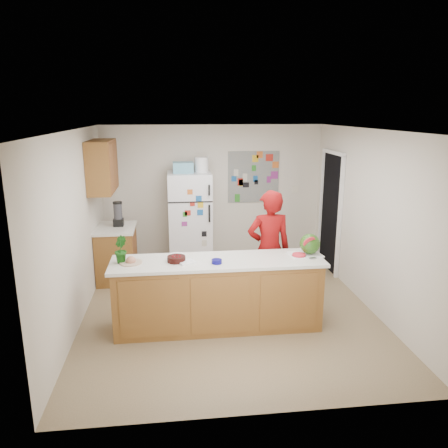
{
  "coord_description": "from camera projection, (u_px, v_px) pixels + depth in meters",
  "views": [
    {
      "loc": [
        -0.73,
        -5.67,
        2.73
      ],
      "look_at": [
        -0.04,
        0.2,
        1.2
      ],
      "focal_mm": 35.0,
      "sensor_mm": 36.0,
      "label": 1
    }
  ],
  "objects": [
    {
      "name": "upper_cabinets",
      "position": [
        102.0,
        166.0,
        6.78
      ],
      "size": [
        0.35,
        1.0,
        0.8
      ],
      "primitive_type": "cube",
      "color": "brown",
      "rests_on": "wall_left"
    },
    {
      "name": "refrigerator",
      "position": [
        190.0,
        220.0,
        7.76
      ],
      "size": [
        0.75,
        0.7,
        1.7
      ],
      "primitive_type": "cube",
      "color": "silver",
      "rests_on": "floor"
    },
    {
      "name": "person",
      "position": [
        269.0,
        250.0,
        6.12
      ],
      "size": [
        0.63,
        0.43,
        1.7
      ],
      "primitive_type": "imported",
      "rotation": [
        0.0,
        0.0,
        3.18
      ],
      "color": "#6F0809",
      "rests_on": "floor"
    },
    {
      "name": "paper_towel",
      "position": [
        187.0,
        262.0,
        5.37
      ],
      "size": [
        0.25,
        0.24,
        0.02
      ],
      "primitive_type": "cube",
      "rotation": [
        0.0,
        0.0,
        0.42
      ],
      "color": "silver",
      "rests_on": "peninsula_top"
    },
    {
      "name": "cherry_bowl",
      "position": [
        176.0,
        259.0,
        5.41
      ],
      "size": [
        0.29,
        0.29,
        0.07
      ],
      "primitive_type": "cylinder",
      "rotation": [
        0.0,
        0.0,
        0.33
      ],
      "color": "black",
      "rests_on": "peninsula_top"
    },
    {
      "name": "watermelon",
      "position": [
        310.0,
        244.0,
        5.65
      ],
      "size": [
        0.26,
        0.26,
        0.26
      ],
      "primitive_type": "sphere",
      "color": "#225911",
      "rests_on": "cutting_board"
    },
    {
      "name": "doorway",
      "position": [
        331.0,
        213.0,
        7.58
      ],
      "size": [
        0.03,
        0.85,
        2.04
      ],
      "primitive_type": "cube",
      "color": "black",
      "rests_on": "ground"
    },
    {
      "name": "ceiling",
      "position": [
        229.0,
        129.0,
        5.58
      ],
      "size": [
        4.0,
        4.5,
        0.02
      ],
      "primitive_type": "cube",
      "color": "white",
      "rests_on": "wall_back"
    },
    {
      "name": "wall_left",
      "position": [
        76.0,
        229.0,
        5.67
      ],
      "size": [
        0.02,
        4.5,
        2.5
      ],
      "primitive_type": "cube",
      "color": "beige",
      "rests_on": "ground"
    },
    {
      "name": "peninsula_top",
      "position": [
        218.0,
        261.0,
        5.49
      ],
      "size": [
        2.68,
        0.7,
        0.04
      ],
      "primitive_type": "cube",
      "color": "silver",
      "rests_on": "peninsula_base"
    },
    {
      "name": "cutting_board",
      "position": [
        305.0,
        255.0,
        5.66
      ],
      "size": [
        0.44,
        0.35,
        0.01
      ],
      "primitive_type": "cube",
      "rotation": [
        0.0,
        0.0,
        0.13
      ],
      "color": "silver",
      "rests_on": "peninsula_top"
    },
    {
      "name": "fridge_top_bin",
      "position": [
        183.0,
        167.0,
        7.51
      ],
      "size": [
        0.35,
        0.28,
        0.18
      ],
      "primitive_type": "cube",
      "color": "#5999B2",
      "rests_on": "refrigerator"
    },
    {
      "name": "potted_plant",
      "position": [
        120.0,
        250.0,
        5.35
      ],
      "size": [
        0.2,
        0.22,
        0.33
      ],
      "primitive_type": "imported",
      "rotation": [
        0.0,
        0.0,
        1.94
      ],
      "color": "#16490D",
      "rests_on": "peninsula_top"
    },
    {
      "name": "watermelon_slice",
      "position": [
        299.0,
        255.0,
        5.6
      ],
      "size": [
        0.17,
        0.17,
        0.02
      ],
      "primitive_type": "cylinder",
      "color": "red",
      "rests_on": "cutting_board"
    },
    {
      "name": "wall_right",
      "position": [
        370.0,
        220.0,
        6.13
      ],
      "size": [
        0.02,
        4.5,
        2.5
      ],
      "primitive_type": "cube",
      "color": "beige",
      "rests_on": "ground"
    },
    {
      "name": "cobalt_bowl",
      "position": [
        217.0,
        261.0,
        5.35
      ],
      "size": [
        0.14,
        0.14,
        0.05
      ],
      "primitive_type": "cylinder",
      "rotation": [
        0.0,
        0.0,
        -0.09
      ],
      "color": "#090756",
      "rests_on": "peninsula_top"
    },
    {
      "name": "side_counter_top",
      "position": [
        115.0,
        228.0,
        7.1
      ],
      "size": [
        0.64,
        0.84,
        0.04
      ],
      "primitive_type": "cube",
      "color": "silver",
      "rests_on": "side_counter_base"
    },
    {
      "name": "keys",
      "position": [
        313.0,
        258.0,
        5.53
      ],
      "size": [
        0.1,
        0.06,
        0.01
      ],
      "primitive_type": "cube",
      "rotation": [
        0.0,
        0.0,
        0.2
      ],
      "color": "gray",
      "rests_on": "peninsula_top"
    },
    {
      "name": "blender_appliance",
      "position": [
        118.0,
        215.0,
        7.13
      ],
      "size": [
        0.14,
        0.14,
        0.38
      ],
      "primitive_type": "cylinder",
      "color": "black",
      "rests_on": "side_counter_top"
    },
    {
      "name": "white_bowl",
      "position": [
        177.0,
        256.0,
        5.51
      ],
      "size": [
        0.2,
        0.2,
        0.06
      ],
      "primitive_type": "cylinder",
      "rotation": [
        0.0,
        0.0,
        0.13
      ],
      "color": "white",
      "rests_on": "peninsula_top"
    },
    {
      "name": "floor",
      "position": [
        228.0,
        309.0,
        6.22
      ],
      "size": [
        4.0,
        4.5,
        0.02
      ],
      "primitive_type": "cube",
      "color": "brown",
      "rests_on": "ground"
    },
    {
      "name": "photo_collage",
      "position": [
        253.0,
        177.0,
        8.06
      ],
      "size": [
        0.95,
        0.01,
        0.95
      ],
      "primitive_type": "cube",
      "color": "slate",
      "rests_on": "wall_back"
    },
    {
      "name": "peninsula_base",
      "position": [
        218.0,
        295.0,
        5.6
      ],
      "size": [
        2.6,
        0.62,
        0.88
      ],
      "primitive_type": "cube",
      "color": "brown",
      "rests_on": "floor"
    },
    {
      "name": "wall_back",
      "position": [
        213.0,
        194.0,
        8.07
      ],
      "size": [
        4.0,
        0.02,
        2.5
      ],
      "primitive_type": "cube",
      "color": "beige",
      "rests_on": "ground"
    },
    {
      "name": "plate",
      "position": [
        131.0,
        263.0,
        5.36
      ],
      "size": [
        0.28,
        0.28,
        0.02
      ],
      "primitive_type": "cylinder",
      "rotation": [
        0.0,
        0.0,
        0.03
      ],
      "color": "beige",
      "rests_on": "peninsula_top"
    },
    {
      "name": "side_counter_base",
      "position": [
        117.0,
        255.0,
        7.21
      ],
      "size": [
        0.6,
        0.8,
        0.86
      ],
      "primitive_type": "cube",
      "color": "brown",
      "rests_on": "floor"
    }
  ]
}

